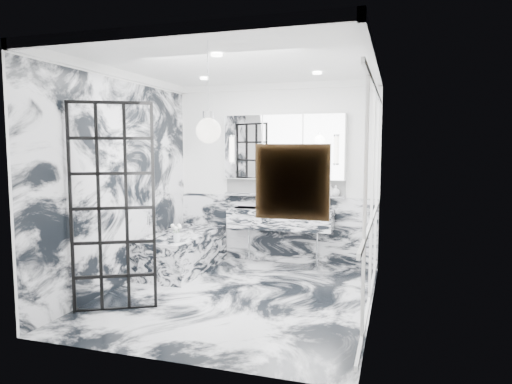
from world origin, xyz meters
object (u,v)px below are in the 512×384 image
(mirror_cabinet, at_px, (284,147))
(bathtub, at_px, (183,251))
(crittall_door, at_px, (113,208))
(trough_sink, at_px, (280,219))

(mirror_cabinet, xyz_separation_m, bathtub, (-1.32, -0.83, -1.54))
(crittall_door, relative_size, trough_sink, 1.44)
(trough_sink, height_order, bathtub, trough_sink)
(trough_sink, height_order, mirror_cabinet, mirror_cabinet)
(trough_sink, xyz_separation_m, mirror_cabinet, (-0.00, 0.17, 1.09))
(crittall_door, xyz_separation_m, mirror_cabinet, (1.30, 2.57, 0.67))
(trough_sink, xyz_separation_m, bathtub, (-1.33, -0.66, -0.45))
(mirror_cabinet, bearing_deg, bathtub, -147.94)
(bathtub, bearing_deg, trough_sink, 26.48)
(mirror_cabinet, distance_m, bathtub, 2.20)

